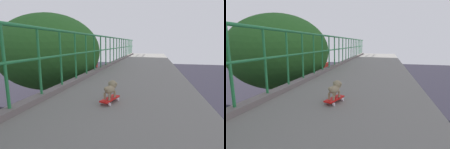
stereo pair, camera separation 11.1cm
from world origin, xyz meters
The scene contains 5 objects.
car_white_fifth centered at (-4.87, 10.56, 0.76)m, with size 1.99×4.48×1.55m.
city_bus centered at (-9.07, 22.91, 1.95)m, with size 2.71×11.24×3.47m.
roadside_tree_mid centered at (-2.48, 6.30, 6.41)m, with size 4.11×4.11×8.00m.
toy_skateboard centered at (1.00, 2.63, 5.89)m, with size 0.28×0.46×0.08m.
small_dog centered at (1.01, 2.66, 6.08)m, with size 0.22×0.35×0.29m.
Camera 2 is at (1.80, -0.05, 6.83)m, focal length 27.55 mm.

